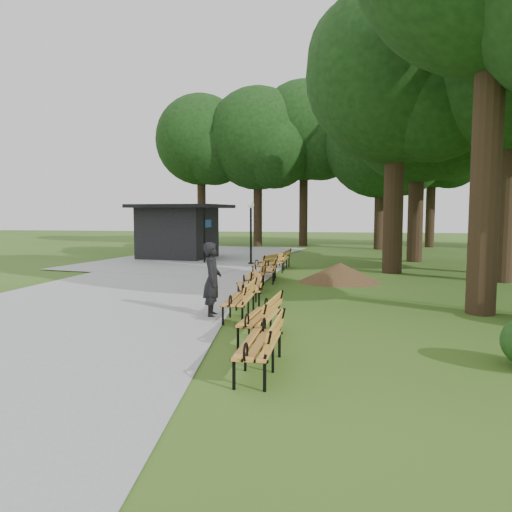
% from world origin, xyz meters
% --- Properties ---
extents(ground, '(100.00, 100.00, 0.00)m').
position_xyz_m(ground, '(0.00, 0.00, 0.00)').
color(ground, '#315618').
rests_on(ground, ground).
extents(path, '(12.00, 38.00, 0.06)m').
position_xyz_m(path, '(-4.00, 3.00, 0.03)').
color(path, '#9A9A9C').
rests_on(path, ground).
extents(person, '(0.51, 0.71, 1.80)m').
position_xyz_m(person, '(-0.40, -1.06, 0.90)').
color(person, black).
rests_on(person, ground).
extents(kiosk, '(5.19, 4.67, 2.93)m').
position_xyz_m(kiosk, '(-5.95, 12.98, 1.46)').
color(kiosk, black).
rests_on(kiosk, ground).
extents(lamp_post, '(0.32, 0.32, 3.03)m').
position_xyz_m(lamp_post, '(-1.50, 10.56, 2.19)').
color(lamp_post, black).
rests_on(lamp_post, ground).
extents(dirt_mound, '(2.49, 2.49, 0.71)m').
position_xyz_m(dirt_mound, '(2.67, 5.30, 0.36)').
color(dirt_mound, '#47301C').
rests_on(dirt_mound, ground).
extents(bench_0, '(0.66, 1.91, 0.88)m').
position_xyz_m(bench_0, '(1.34, -4.87, 0.44)').
color(bench_0, orange).
rests_on(bench_0, ground).
extents(bench_1, '(0.77, 1.94, 0.88)m').
position_xyz_m(bench_1, '(1.05, -2.93, 0.44)').
color(bench_1, orange).
rests_on(bench_1, ground).
extents(bench_2, '(0.68, 1.91, 0.88)m').
position_xyz_m(bench_2, '(0.25, -1.05, 0.44)').
color(bench_2, orange).
rests_on(bench_2, ground).
extents(bench_3, '(1.11, 2.00, 0.88)m').
position_xyz_m(bench_3, '(0.12, 0.87, 0.44)').
color(bench_3, orange).
rests_on(bench_3, ground).
extents(bench_4, '(0.81, 1.95, 0.88)m').
position_xyz_m(bench_4, '(-0.06, 3.14, 0.44)').
color(bench_4, orange).
rests_on(bench_4, ground).
extents(bench_5, '(0.78, 1.94, 0.88)m').
position_xyz_m(bench_5, '(0.09, 5.13, 0.44)').
color(bench_5, orange).
rests_on(bench_5, ground).
extents(bench_6, '(1.28, 2.00, 0.88)m').
position_xyz_m(bench_6, '(-0.16, 6.90, 0.44)').
color(bench_6, orange).
rests_on(bench_6, ground).
extents(bench_7, '(0.71, 1.92, 0.88)m').
position_xyz_m(bench_7, '(0.14, 9.16, 0.44)').
color(bench_7, orange).
rests_on(bench_7, ground).
extents(lawn_tree_1, '(5.83, 5.83, 10.47)m').
position_xyz_m(lawn_tree_1, '(8.46, 6.29, 7.51)').
color(lawn_tree_1, black).
rests_on(lawn_tree_1, ground).
extents(lawn_tree_2, '(7.27, 7.27, 11.73)m').
position_xyz_m(lawn_tree_2, '(4.82, 8.42, 8.04)').
color(lawn_tree_2, black).
rests_on(lawn_tree_2, ground).
extents(lawn_tree_4, '(7.34, 7.34, 11.33)m').
position_xyz_m(lawn_tree_4, '(6.48, 13.41, 7.61)').
color(lawn_tree_4, black).
rests_on(lawn_tree_4, ground).
extents(tree_backdrop, '(37.18, 10.13, 16.54)m').
position_xyz_m(tree_backdrop, '(7.23, 22.90, 8.27)').
color(tree_backdrop, black).
rests_on(tree_backdrop, ground).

